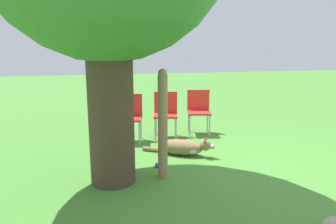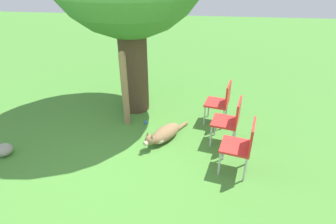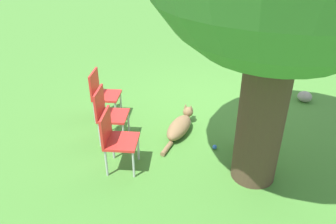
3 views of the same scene
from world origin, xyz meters
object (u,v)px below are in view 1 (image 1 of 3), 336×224
object	(u,v)px
tennis_ball	(157,165)
red_chair_2	(130,114)
fence_post	(163,124)
dog	(183,147)
red_chair_0	(199,108)
red_chair_1	(166,111)

from	to	relation	value
tennis_ball	red_chair_2	bearing A→B (deg)	9.72
fence_post	red_chair_2	world-z (taller)	fence_post
dog	tennis_ball	xyz separation A→B (m)	(-0.44, 0.51, -0.09)
red_chair_0	red_chair_1	distance (m)	0.70
red_chair_2	red_chair_0	bearing A→B (deg)	112.04
dog	fence_post	bearing A→B (deg)	-91.10
red_chair_2	tennis_ball	size ratio (longest dim) A/B	12.47
fence_post	red_chair_1	distance (m)	1.98
tennis_ball	red_chair_0	bearing A→B (deg)	-34.22
fence_post	red_chair_1	world-z (taller)	fence_post
red_chair_0	fence_post	bearing A→B (deg)	-16.99
red_chair_1	tennis_ball	bearing A→B (deg)	-4.14
red_chair_1	tennis_ball	world-z (taller)	red_chair_1
fence_post	red_chair_1	bearing A→B (deg)	-12.80
fence_post	red_chair_0	xyz separation A→B (m)	(2.04, -1.13, -0.23)
red_chair_0	tennis_ball	world-z (taller)	red_chair_0
red_chair_0	red_chair_2	xyz separation A→B (m)	(-0.25, 1.38, 0.00)
dog	red_chair_2	distance (m)	1.29
red_chair_2	dog	bearing A→B (deg)	49.30
fence_post	red_chair_2	xyz separation A→B (m)	(1.79, 0.26, -0.23)
red_chair_1	red_chair_2	size ratio (longest dim) A/B	1.00
fence_post	red_chair_0	size ratio (longest dim) A/B	1.70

